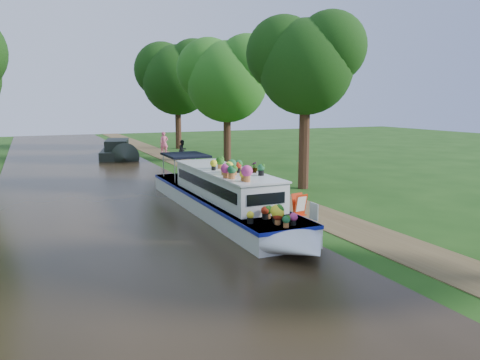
% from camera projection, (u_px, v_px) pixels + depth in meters
% --- Properties ---
extents(ground, '(100.00, 100.00, 0.00)m').
position_uv_depth(ground, '(265.00, 206.00, 20.41)').
color(ground, '#183F0F').
rests_on(ground, ground).
extents(canal_water, '(10.00, 100.00, 0.02)m').
position_uv_depth(canal_water, '(127.00, 220.00, 17.98)').
color(canal_water, black).
rests_on(canal_water, ground).
extents(towpath, '(2.20, 100.00, 0.03)m').
position_uv_depth(towpath, '(289.00, 204.00, 20.90)').
color(towpath, brown).
rests_on(towpath, ground).
extents(plant_boat, '(2.29, 13.52, 2.30)m').
position_uv_depth(plant_boat, '(226.00, 195.00, 18.52)').
color(plant_boat, white).
rests_on(plant_boat, canal_water).
extents(tree_near_overhang, '(5.52, 5.28, 8.99)m').
position_uv_depth(tree_near_overhang, '(305.00, 60.00, 23.61)').
color(tree_near_overhang, '#341C11').
rests_on(tree_near_overhang, ground).
extents(tree_near_mid, '(6.90, 6.60, 9.40)m').
position_uv_depth(tree_near_mid, '(226.00, 75.00, 34.72)').
color(tree_near_mid, '#341C11').
rests_on(tree_near_mid, ground).
extents(tree_near_far, '(7.59, 7.26, 10.30)m').
position_uv_depth(tree_near_far, '(177.00, 74.00, 44.30)').
color(tree_near_far, '#341C11').
rests_on(tree_near_far, ground).
extents(second_boat, '(3.64, 7.92, 1.46)m').
position_uv_depth(second_boat, '(117.00, 150.00, 37.91)').
color(second_boat, black).
rests_on(second_boat, canal_water).
extents(sandwich_board, '(0.57, 0.51, 0.87)m').
position_uv_depth(sandwich_board, '(299.00, 206.00, 18.64)').
color(sandwich_board, red).
rests_on(sandwich_board, towpath).
extents(pedestrian_pink, '(0.73, 0.51, 1.91)m').
position_uv_depth(pedestrian_pink, '(164.00, 143.00, 40.21)').
color(pedestrian_pink, '#C45171').
rests_on(pedestrian_pink, towpath).
extents(pedestrian_dark, '(0.94, 0.88, 1.53)m').
position_uv_depth(pedestrian_dark, '(183.00, 150.00, 36.43)').
color(pedestrian_dark, black).
rests_on(pedestrian_dark, towpath).
extents(verge_plant, '(0.39, 0.35, 0.40)m').
position_uv_depth(verge_plant, '(230.00, 193.00, 22.35)').
color(verge_plant, '#34621D').
rests_on(verge_plant, ground).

